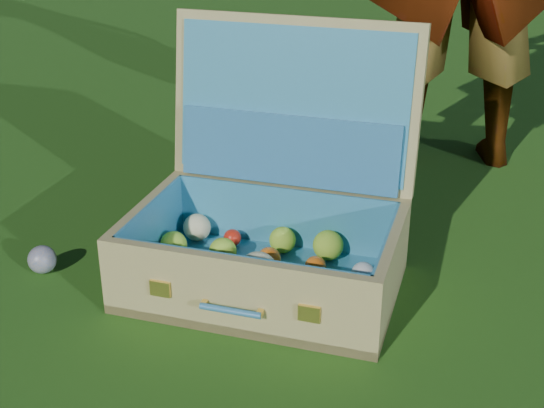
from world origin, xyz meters
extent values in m
plane|color=#215114|center=(0.00, 0.00, 0.00)|extent=(60.00, 60.00, 0.00)
sphere|color=#395796|center=(-0.72, -0.02, 0.03)|extent=(0.07, 0.07, 0.07)
cube|color=tan|center=(-0.19, 0.03, 0.01)|extent=(0.61, 0.42, 0.02)
cube|color=tan|center=(-0.20, -0.15, 0.09)|extent=(0.59, 0.05, 0.18)
cube|color=tan|center=(-0.19, 0.22, 0.09)|extent=(0.59, 0.05, 0.18)
cube|color=tan|center=(-0.48, 0.05, 0.09)|extent=(0.04, 0.35, 0.18)
cube|color=tan|center=(0.09, 0.02, 0.09)|extent=(0.04, 0.35, 0.18)
cube|color=teal|center=(-0.19, 0.03, 0.02)|extent=(0.57, 0.38, 0.01)
cube|color=teal|center=(-0.20, -0.14, 0.10)|extent=(0.55, 0.03, 0.16)
cube|color=teal|center=(-0.19, 0.21, 0.10)|extent=(0.55, 0.03, 0.16)
cube|color=teal|center=(-0.47, 0.05, 0.10)|extent=(0.02, 0.35, 0.16)
cube|color=teal|center=(0.08, 0.02, 0.10)|extent=(0.02, 0.35, 0.16)
cube|color=tan|center=(-0.18, 0.28, 0.37)|extent=(0.60, 0.13, 0.40)
cube|color=teal|center=(-0.18, 0.26, 0.37)|extent=(0.55, 0.09, 0.35)
cube|color=teal|center=(-0.18, 0.23, 0.27)|extent=(0.53, 0.07, 0.17)
cube|color=#F2C659|center=(-0.36, -0.16, 0.09)|extent=(0.04, 0.01, 0.03)
cube|color=#F2C659|center=(-0.05, -0.17, 0.09)|extent=(0.04, 0.01, 0.03)
cylinder|color=teal|center=(-0.21, -0.18, 0.07)|extent=(0.13, 0.02, 0.01)
cube|color=#F2C659|center=(-0.26, -0.17, 0.07)|extent=(0.01, 0.02, 0.01)
cube|color=#F2C659|center=(-0.15, -0.18, 0.07)|extent=(0.01, 0.02, 0.01)
sphere|color=red|center=(-0.43, -0.08, 0.05)|extent=(0.04, 0.04, 0.04)
sphere|color=#B8E738|center=(-0.30, -0.08, 0.06)|extent=(0.07, 0.07, 0.07)
sphere|color=orange|center=(-0.21, -0.09, 0.06)|extent=(0.07, 0.07, 0.07)
sphere|color=silver|center=(-0.09, -0.11, 0.07)|extent=(0.09, 0.09, 0.09)
sphere|color=#0F224F|center=(0.03, -0.10, 0.06)|extent=(0.06, 0.06, 0.06)
sphere|color=#A89416|center=(-0.42, 0.00, 0.06)|extent=(0.07, 0.07, 0.07)
sphere|color=#0F224F|center=(-0.31, 0.00, 0.06)|extent=(0.07, 0.07, 0.07)
sphere|color=beige|center=(-0.20, -0.01, 0.07)|extent=(0.09, 0.09, 0.09)
sphere|color=#B8E738|center=(-0.09, -0.02, 0.06)|extent=(0.06, 0.06, 0.06)
sphere|color=silver|center=(0.02, -0.03, 0.06)|extent=(0.07, 0.07, 0.07)
sphere|color=#B8E738|center=(-0.43, 0.08, 0.06)|extent=(0.06, 0.06, 0.06)
sphere|color=#B8E738|center=(-0.30, 0.08, 0.06)|extent=(0.06, 0.06, 0.06)
sphere|color=orange|center=(-0.19, 0.08, 0.05)|extent=(0.05, 0.05, 0.05)
sphere|color=orange|center=(-0.08, 0.07, 0.05)|extent=(0.05, 0.05, 0.05)
sphere|color=silver|center=(0.03, 0.06, 0.06)|extent=(0.05, 0.05, 0.05)
sphere|color=beige|center=(-0.40, 0.18, 0.06)|extent=(0.07, 0.07, 0.07)
sphere|color=red|center=(-0.31, 0.17, 0.05)|extent=(0.04, 0.04, 0.04)
sphere|color=#B8E738|center=(-0.18, 0.17, 0.06)|extent=(0.06, 0.06, 0.06)
sphere|color=#B8E738|center=(-0.07, 0.16, 0.06)|extent=(0.07, 0.07, 0.07)
camera|label=1|loc=(0.19, -1.40, 0.90)|focal=50.00mm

